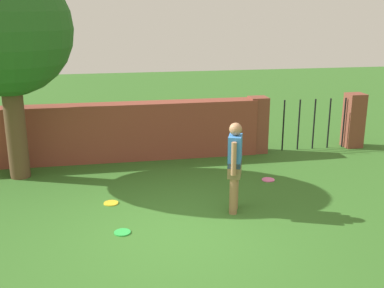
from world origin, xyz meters
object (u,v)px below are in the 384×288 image
at_px(tree, 5,31).
at_px(frisbee_pink, 268,180).
at_px(frisbee_green, 122,232).
at_px(frisbee_yellow, 111,203).
at_px(person, 235,163).

bearing_deg(tree, frisbee_pink, -13.01).
relative_size(frisbee_pink, frisbee_green, 1.00).
bearing_deg(frisbee_yellow, frisbee_pink, 10.99).
height_order(tree, frisbee_green, tree).
distance_m(tree, person, 5.24).
relative_size(tree, person, 2.72).
relative_size(frisbee_yellow, frisbee_green, 1.00).
xyz_separation_m(person, frisbee_yellow, (-2.15, 0.74, -0.89)).
xyz_separation_m(frisbee_pink, frisbee_green, (-3.14, -1.87, 0.00)).
bearing_deg(person, frisbee_pink, 160.80).
bearing_deg(frisbee_pink, frisbee_yellow, -169.01).
bearing_deg(tree, person, -32.58).
bearing_deg(frisbee_green, tree, 123.48).
bearing_deg(frisbee_green, frisbee_pink, 30.85).
relative_size(person, frisbee_yellow, 6.00).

